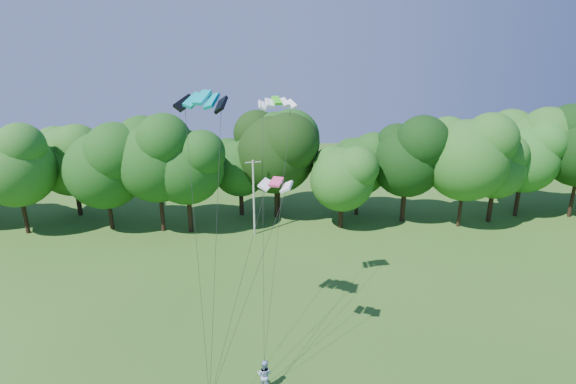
{
  "coord_description": "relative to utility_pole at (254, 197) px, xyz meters",
  "views": [
    {
      "loc": [
        1.05,
        -12.64,
        19.3
      ],
      "look_at": [
        1.89,
        13.0,
        10.99
      ],
      "focal_mm": 28.0,
      "sensor_mm": 36.0,
      "label": 1
    }
  ],
  "objects": [
    {
      "name": "utility_pole",
      "position": [
        0.0,
        0.0,
        0.0
      ],
      "size": [
        1.62,
        0.44,
        8.22
      ],
      "rotation": [
        0.0,
        0.0,
        0.22
      ],
      "color": "beige",
      "rests_on": "ground"
    },
    {
      "name": "kite_flyer_right",
      "position": [
        1.47,
        -23.12,
        -3.26
      ],
      "size": [
        1.14,
        1.02,
        1.92
      ],
      "primitive_type": "imported",
      "rotation": [
        0.0,
        0.0,
        2.77
      ],
      "color": "#A6BFE6",
      "rests_on": "ground"
    },
    {
      "name": "kite_teal",
      "position": [
        -1.87,
        -18.95,
        12.35
      ],
      "size": [
        3.25,
        2.33,
        0.78
      ],
      "rotation": [
        0.0,
        0.0,
        -0.4
      ],
      "color": "#05A7AE",
      "rests_on": "ground"
    },
    {
      "name": "kite_green",
      "position": [
        2.38,
        -14.68,
        11.69
      ],
      "size": [
        2.66,
        1.64,
        0.51
      ],
      "rotation": [
        0.0,
        0.0,
        0.23
      ],
      "color": "#3BE622",
      "rests_on": "ground"
    },
    {
      "name": "kite_pink",
      "position": [
        2.27,
        -20.8,
        7.87
      ],
      "size": [
        2.08,
        1.54,
        0.39
      ],
      "rotation": [
        0.0,
        0.0,
        -0.38
      ],
      "color": "#FF4687",
      "rests_on": "ground"
    },
    {
      "name": "tree_back_center",
      "position": [
        2.38,
        5.1,
        4.73
      ],
      "size": [
        9.86,
        9.86,
        14.33
      ],
      "color": "#341E14",
      "rests_on": "ground"
    },
    {
      "name": "tree_back_east",
      "position": [
        31.07,
        4.61,
        3.41
      ],
      "size": [
        8.4,
        8.4,
        12.22
      ],
      "color": "black",
      "rests_on": "ground"
    }
  ]
}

